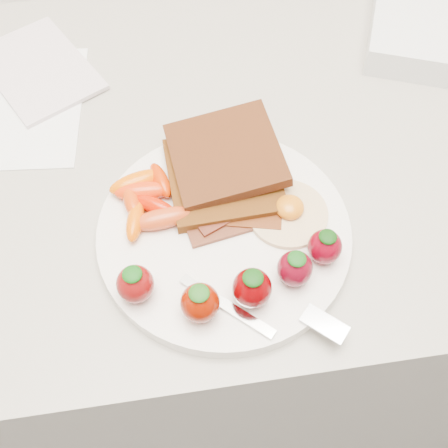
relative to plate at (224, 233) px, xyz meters
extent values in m
cube|color=gray|center=(0.02, 0.14, -0.46)|extent=(2.00, 0.60, 0.90)
cylinder|color=white|center=(0.00, 0.00, 0.00)|extent=(0.27, 0.27, 0.02)
cube|color=black|center=(0.01, 0.06, 0.02)|extent=(0.13, 0.13, 0.01)
cube|color=#3E1B0F|center=(0.01, 0.08, 0.03)|extent=(0.13, 0.13, 0.03)
cylinder|color=beige|center=(0.07, 0.01, 0.01)|extent=(0.09, 0.09, 0.01)
ellipsoid|color=#CD6B11|center=(0.07, 0.01, 0.02)|extent=(0.03, 0.03, 0.02)
cube|color=black|center=(0.00, 0.00, 0.01)|extent=(0.09, 0.04, 0.00)
cube|color=#411409|center=(0.02, 0.01, 0.01)|extent=(0.09, 0.04, 0.00)
cube|color=#43140F|center=(0.01, 0.02, 0.02)|extent=(0.09, 0.05, 0.00)
ellipsoid|color=red|center=(-0.08, 0.05, 0.02)|extent=(0.06, 0.03, 0.02)
ellipsoid|color=#B81700|center=(-0.07, 0.03, 0.02)|extent=(0.05, 0.04, 0.02)
ellipsoid|color=#E85900|center=(-0.09, 0.02, 0.02)|extent=(0.03, 0.05, 0.02)
ellipsoid|color=#C02900|center=(-0.06, 0.07, 0.02)|extent=(0.03, 0.05, 0.02)
ellipsoid|color=#E45A00|center=(-0.09, 0.07, 0.02)|extent=(0.07, 0.04, 0.02)
ellipsoid|color=#BE3E15|center=(-0.06, 0.02, 0.02)|extent=(0.07, 0.03, 0.02)
ellipsoid|color=#CE3907|center=(-0.09, 0.04, 0.02)|extent=(0.03, 0.05, 0.02)
ellipsoid|color=maroon|center=(-0.10, -0.06, 0.03)|extent=(0.04, 0.04, 0.04)
ellipsoid|color=#0D470C|center=(-0.10, -0.06, 0.05)|extent=(0.02, 0.02, 0.01)
ellipsoid|color=#720F00|center=(-0.04, -0.09, 0.03)|extent=(0.04, 0.04, 0.04)
ellipsoid|color=#1A4E12|center=(-0.04, -0.09, 0.05)|extent=(0.02, 0.02, 0.01)
ellipsoid|color=#570002|center=(0.01, -0.08, 0.03)|extent=(0.04, 0.04, 0.04)
ellipsoid|color=#0D380A|center=(0.01, -0.08, 0.05)|extent=(0.02, 0.02, 0.01)
ellipsoid|color=#570412|center=(0.06, -0.07, 0.03)|extent=(0.04, 0.04, 0.04)
ellipsoid|color=#10450F|center=(0.06, -0.07, 0.05)|extent=(0.02, 0.02, 0.01)
ellipsoid|color=#620110|center=(0.09, -0.05, 0.03)|extent=(0.03, 0.03, 0.04)
ellipsoid|color=black|center=(0.09, -0.05, 0.05)|extent=(0.02, 0.02, 0.01)
cube|color=silver|center=(-0.01, -0.09, 0.01)|extent=(0.09, 0.08, 0.00)
cube|color=silver|center=(0.08, -0.12, 0.01)|extent=(0.05, 0.05, 0.00)
cube|color=white|center=(-0.23, 0.23, -0.01)|extent=(0.17, 0.22, 0.00)
cube|color=silver|center=(-0.20, 0.29, 0.00)|extent=(0.18, 0.20, 0.01)
camera|label=1|loc=(-0.05, -0.31, 0.52)|focal=45.00mm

